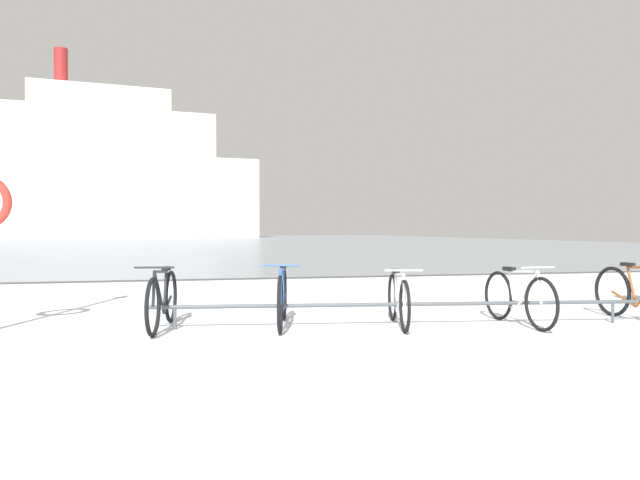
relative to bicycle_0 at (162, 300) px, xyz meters
The scene contains 7 objects.
ground 51.14m from the bicycle_0, 88.16° to the left, with size 80.00×132.00×0.08m.
bike_rack 3.02m from the bicycle_0, ahead, with size 6.32×0.88×0.31m.
bicycle_0 is the anchor object (origin of this frame).
bicycle_1 1.50m from the bicycle_0, ahead, with size 0.53×1.74×0.82m.
bicycle_2 2.97m from the bicycle_0, ahead, with size 0.48×1.59×0.76m.
bicycle_3 4.55m from the bicycle_0, ahead, with size 0.46×1.64×0.79m.
ferry_ship 87.10m from the bicycle_0, 97.55° to the left, with size 44.84×16.69×27.72m.
Camera 1 is at (-1.34, -4.76, 1.24)m, focal length 32.98 mm.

